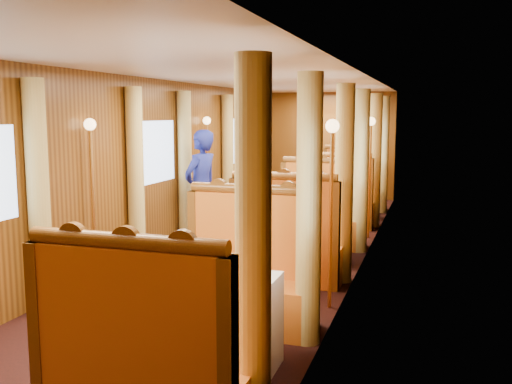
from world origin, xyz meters
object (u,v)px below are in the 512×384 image
at_px(table_mid, 305,234).
at_px(banquette_mid_aft, 320,218).
at_px(fruit_plate, 239,283).
at_px(tea_tray, 188,277).
at_px(teapot_left, 178,271).
at_px(passenger, 316,200).
at_px(table_near, 207,324).
at_px(rose_vase_mid, 305,194).
at_px(banquette_far_aft, 352,189).
at_px(teapot_right, 195,273).
at_px(table_far, 345,198).
at_px(banquette_mid_fwd, 287,247).
at_px(banquette_far_fwd, 336,203).
at_px(banquette_near_aft, 248,282).
at_px(steward, 201,189).
at_px(teapot_back, 201,268).
at_px(banquette_near_fwd, 143,375).
at_px(rose_vase_far, 347,170).

distance_m(table_mid, banquette_mid_aft, 1.02).
bearing_deg(fruit_plate, tea_tray, 170.18).
distance_m(teapot_left, passenger, 4.36).
relative_size(table_near, rose_vase_mid, 2.92).
relative_size(banquette_mid_aft, tea_tray, 3.94).
xyz_separation_m(table_near, banquette_far_aft, (0.00, 8.01, 0.05)).
distance_m(fruit_plate, rose_vase_mid, 3.65).
relative_size(teapot_right, passenger, 0.21).
height_order(table_far, banquette_far_aft, banquette_far_aft).
distance_m(table_mid, rose_vase_mid, 0.55).
height_order(banquette_mid_fwd, banquette_far_fwd, same).
distance_m(banquette_near_aft, banquette_mid_aft, 3.50).
relative_size(banquette_mid_aft, rose_vase_mid, 3.72).
xyz_separation_m(table_mid, passenger, (-0.00, 0.73, 0.37)).
bearing_deg(table_far, table_mid, -90.00).
distance_m(table_near, table_far, 7.00).
distance_m(banquette_mid_aft, tea_tray, 4.57).
height_order(table_near, fruit_plate, fruit_plate).
distance_m(tea_tray, teapot_left, 0.12).
bearing_deg(steward, teapot_left, 37.64).
distance_m(table_near, table_mid, 3.50).
bearing_deg(teapot_back, banquette_near_fwd, -109.07).
bearing_deg(steward, table_far, 168.58).
relative_size(banquette_near_fwd, passenger, 1.76).
distance_m(table_near, teapot_right, 0.45).
relative_size(banquette_far_aft, steward, 0.76).
bearing_deg(teapot_back, banquette_near_aft, 63.86).
xyz_separation_m(teapot_left, rose_vase_mid, (0.16, 3.65, 0.10)).
relative_size(banquette_mid_aft, teapot_right, 8.34).
xyz_separation_m(table_mid, steward, (-1.69, 0.38, 0.51)).
relative_size(fruit_plate, passenger, 0.27).
relative_size(fruit_plate, rose_vase_far, 0.56).
relative_size(banquette_near_fwd, table_far, 1.28).
relative_size(table_near, passenger, 1.38).
bearing_deg(teapot_back, table_mid, 66.49).
relative_size(teapot_left, teapot_right, 1.14).
xyz_separation_m(banquette_mid_fwd, teapot_back, (-0.06, -2.45, 0.39)).
relative_size(table_mid, tea_tray, 3.09).
distance_m(tea_tray, fruit_plate, 0.45).
height_order(banquette_far_aft, teapot_right, banquette_far_aft).
relative_size(banquette_near_fwd, banquette_far_aft, 1.00).
height_order(banquette_near_aft, rose_vase_far, banquette_near_aft).
height_order(banquette_mid_fwd, rose_vase_mid, banquette_mid_fwd).
height_order(tea_tray, teapot_back, teapot_back).
bearing_deg(banquette_near_aft, tea_tray, -97.25).
height_order(banquette_near_aft, fruit_plate, banquette_near_aft).
xyz_separation_m(banquette_mid_fwd, table_far, (0.00, 4.51, -0.05)).
height_order(banquette_near_aft, banquette_mid_aft, same).
bearing_deg(banquette_near_fwd, banquette_mid_aft, 90.00).
bearing_deg(tea_tray, rose_vase_far, 88.68).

